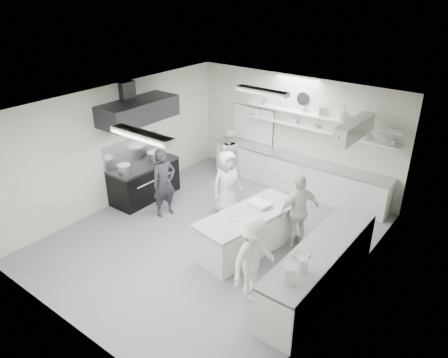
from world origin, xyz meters
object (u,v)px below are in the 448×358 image
Objects in this scene: stove at (144,182)px; back_counter at (296,174)px; cook_stove at (164,183)px; right_counter at (319,270)px; cook_back at (229,154)px; prep_island at (248,232)px.

stove is 4.03m from back_counter.
back_counter is 3.64m from cook_stove.
stove is at bearing 173.48° from right_counter.
right_counter is 2.29× the size of cook_back.
stove is 1.07× the size of cook_stove.
cook_back is at bearing 66.25° from stove.
back_counter is at bearing 165.85° from cook_back.
prep_island is (-1.78, 0.31, -0.05)m from right_counter.
cook_back reaches higher than right_counter.
cook_back is at bearing 143.56° from prep_island.
back_counter is at bearing 110.29° from prep_island.
stove is at bearing -136.01° from back_counter.
cook_stove is (1.04, -0.30, 0.39)m from stove.
stove is at bearing 36.92° from cook_back.
right_counter reaches higher than back_counter.
cook_back is at bearing 145.78° from right_counter.
cook_back reaches higher than stove.
back_counter is at bearing 124.65° from right_counter.
right_counter is (2.35, -3.40, 0.01)m from back_counter.
right_counter reaches higher than prep_island.
prep_island is 3.58m from cook_back.
cook_stove is (-1.86, -3.10, 0.38)m from back_counter.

